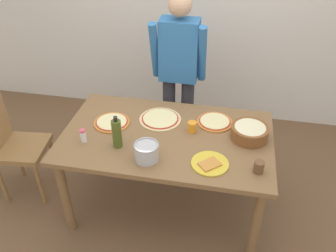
% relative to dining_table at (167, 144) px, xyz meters
% --- Properties ---
extents(ground, '(8.00, 8.00, 0.00)m').
position_rel_dining_table_xyz_m(ground, '(0.00, 0.00, -0.67)').
color(ground, brown).
extents(wall_back, '(5.60, 0.10, 2.60)m').
position_rel_dining_table_xyz_m(wall_back, '(0.00, 1.60, 0.63)').
color(wall_back, silver).
rests_on(wall_back, ground).
extents(dining_table, '(1.60, 0.96, 0.76)m').
position_rel_dining_table_xyz_m(dining_table, '(0.00, 0.00, 0.00)').
color(dining_table, brown).
rests_on(dining_table, ground).
extents(person_cook, '(0.49, 0.25, 1.62)m').
position_rel_dining_table_xyz_m(person_cook, '(-0.04, 0.76, 0.27)').
color(person_cook, '#2D2D38').
rests_on(person_cook, ground).
extents(chair_wooden_left, '(0.44, 0.44, 0.95)m').
position_rel_dining_table_xyz_m(chair_wooden_left, '(-1.32, -0.06, -0.13)').
color(chair_wooden_left, olive).
rests_on(chair_wooden_left, ground).
extents(pizza_raw_on_board, '(0.34, 0.34, 0.02)m').
position_rel_dining_table_xyz_m(pizza_raw_on_board, '(-0.09, 0.19, 0.10)').
color(pizza_raw_on_board, beige).
rests_on(pizza_raw_on_board, dining_table).
extents(pizza_cooked_on_tray, '(0.29, 0.29, 0.02)m').
position_rel_dining_table_xyz_m(pizza_cooked_on_tray, '(-0.46, 0.07, 0.10)').
color(pizza_cooked_on_tray, '#C67A33').
rests_on(pizza_cooked_on_tray, dining_table).
extents(pizza_second_cooked, '(0.29, 0.29, 0.02)m').
position_rel_dining_table_xyz_m(pizza_second_cooked, '(0.35, 0.24, 0.10)').
color(pizza_second_cooked, '#C67A33').
rests_on(pizza_second_cooked, dining_table).
extents(plate_with_slice, '(0.26, 0.26, 0.02)m').
position_rel_dining_table_xyz_m(plate_with_slice, '(0.36, -0.27, 0.10)').
color(plate_with_slice, gold).
rests_on(plate_with_slice, dining_table).
extents(popcorn_bowl, '(0.28, 0.28, 0.11)m').
position_rel_dining_table_xyz_m(popcorn_bowl, '(0.61, 0.09, 0.15)').
color(popcorn_bowl, brown).
rests_on(popcorn_bowl, dining_table).
extents(olive_oil_bottle, '(0.07, 0.07, 0.26)m').
position_rel_dining_table_xyz_m(olive_oil_bottle, '(-0.32, -0.20, 0.20)').
color(olive_oil_bottle, '#47561E').
rests_on(olive_oil_bottle, dining_table).
extents(steel_pot, '(0.17, 0.17, 0.13)m').
position_rel_dining_table_xyz_m(steel_pot, '(-0.08, -0.30, 0.16)').
color(steel_pot, '#B7B7BC').
rests_on(steel_pot, dining_table).
extents(cup_orange, '(0.07, 0.07, 0.08)m').
position_rel_dining_table_xyz_m(cup_orange, '(0.18, 0.08, 0.13)').
color(cup_orange, orange).
rests_on(cup_orange, dining_table).
extents(cup_small_brown, '(0.07, 0.07, 0.08)m').
position_rel_dining_table_xyz_m(cup_small_brown, '(0.68, -0.28, 0.13)').
color(cup_small_brown, brown).
rests_on(cup_small_brown, dining_table).
extents(salt_shaker, '(0.04, 0.04, 0.11)m').
position_rel_dining_table_xyz_m(salt_shaker, '(-0.59, -0.19, 0.14)').
color(salt_shaker, white).
rests_on(salt_shaker, dining_table).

